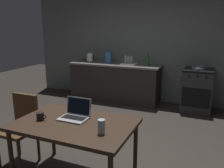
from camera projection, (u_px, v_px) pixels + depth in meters
ground_plane at (95, 147)px, 3.53m from camera, size 12.00×12.00×0.00m
back_wall at (158, 44)px, 5.44m from camera, size 6.40×0.10×2.68m
kitchen_counter at (115, 82)px, 5.69m from camera, size 2.16×0.64×0.89m
stove_oven at (197, 90)px, 4.97m from camera, size 0.60×0.62×0.89m
dining_table at (75, 128)px, 2.64m from camera, size 1.31×0.86×0.72m
chair at (21, 124)px, 3.05m from camera, size 0.40×0.40×0.90m
laptop at (75, 115)px, 2.73m from camera, size 0.32×0.26×0.23m
electric_kettle at (90, 58)px, 5.81m from camera, size 0.18×0.16×0.22m
bottle at (148, 60)px, 5.20m from camera, size 0.07×0.07×0.28m
frying_pan at (198, 68)px, 4.84m from camera, size 0.27×0.44×0.05m
coffee_mug at (40, 116)px, 2.68m from camera, size 0.12×0.08×0.09m
drinking_glass at (101, 127)px, 2.33m from camera, size 0.07×0.07×0.15m
cereal_box at (108, 58)px, 5.63m from camera, size 0.13×0.05×0.26m
dish_rack at (129, 62)px, 5.44m from camera, size 0.34×0.26×0.21m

